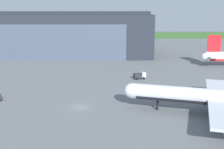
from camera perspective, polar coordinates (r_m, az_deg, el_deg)
name	(u,v)px	position (r m, az deg, el deg)	size (l,w,h in m)	color
ground_plane	(80,107)	(75.18, -6.21, -6.21)	(440.00, 440.00, 0.00)	slate
grass_field_strip	(101,35)	(253.49, -2.12, 7.57)	(440.00, 56.00, 0.08)	#3E6C2D
maintenance_hangar	(46,34)	(158.63, -12.61, 7.65)	(107.08, 40.68, 21.73)	#232833
airliner_near_right	(219,98)	(71.98, 19.88, -4.32)	(42.37, 36.73, 12.67)	silver
fuel_bowser	(140,76)	(102.56, 5.36, -0.21)	(4.37, 2.99, 2.27)	silver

